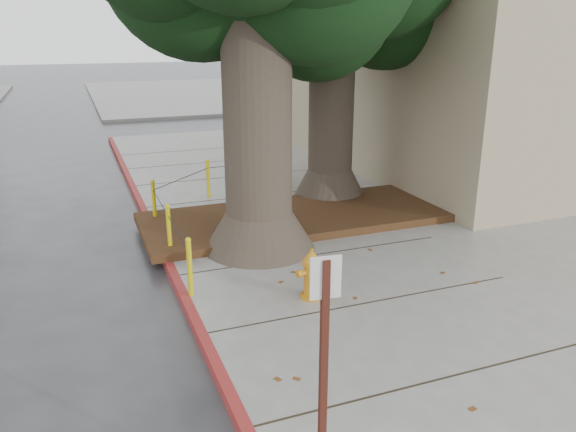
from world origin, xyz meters
name	(u,v)px	position (x,y,z in m)	size (l,w,h in m)	color
ground	(338,318)	(0.00, 0.00, 0.00)	(140.00, 140.00, 0.00)	#28282B
sidewalk_main	(532,216)	(6.00, 2.50, 0.07)	(16.00, 26.00, 0.15)	slate
sidewalk_far	(219,93)	(6.00, 30.00, 0.07)	(16.00, 20.00, 0.15)	slate
curb_red	(170,269)	(-2.00, 2.50, 0.07)	(0.14, 26.00, 0.16)	maroon
planter_bed	(295,217)	(0.90, 3.90, 0.23)	(6.40, 2.60, 0.16)	black
building_side_white	(387,21)	(16.00, 26.00, 4.50)	(10.00, 10.00, 9.00)	silver
building_side_grey	(417,2)	(22.00, 32.00, 6.00)	(12.00, 14.00, 12.00)	slate
bollard_ring	(208,200)	(-0.87, 4.38, 0.66)	(3.79, 5.39, 0.95)	#CAB80B
fire_hydrant	(312,274)	(-0.22, 0.46, 0.54)	(0.42, 0.38, 0.79)	orange
signpost	(323,381)	(-1.76, -3.28, 1.48)	(0.23, 0.06, 2.35)	#471911
car_silver	(281,102)	(6.27, 19.17, 0.68)	(1.61, 4.00, 1.36)	#ABABB0
car_red	(359,98)	(10.74, 19.57, 0.68)	(1.43, 4.10, 1.35)	maroon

